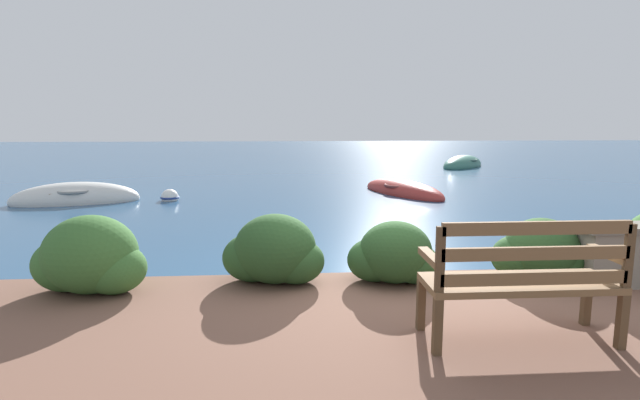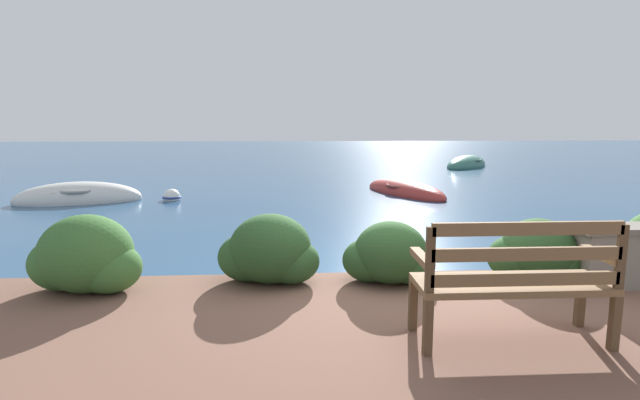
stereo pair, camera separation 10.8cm
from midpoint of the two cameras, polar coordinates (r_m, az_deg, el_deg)
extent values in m
plane|color=navy|center=(5.51, 8.76, -10.24)|extent=(80.00, 80.00, 0.00)
cube|color=brown|center=(3.97, 10.68, -11.65)|extent=(0.06, 0.06, 0.40)
cube|color=brown|center=(4.48, 27.53, -10.13)|extent=(0.06, 0.06, 0.40)
cube|color=brown|center=(3.59, 12.41, -13.97)|extent=(0.06, 0.06, 0.40)
cube|color=brown|center=(4.15, 30.59, -11.87)|extent=(0.06, 0.06, 0.40)
cube|color=brown|center=(3.93, 21.04, -8.86)|extent=(1.38, 0.48, 0.05)
cube|color=brown|center=(3.72, 22.50, -8.26)|extent=(1.31, 0.04, 0.09)
cube|color=brown|center=(3.67, 22.67, -5.65)|extent=(1.31, 0.04, 0.09)
cube|color=brown|center=(3.63, 22.83, -2.97)|extent=(1.31, 0.04, 0.09)
cube|color=brown|center=(3.44, 12.68, -6.65)|extent=(0.06, 0.04, 0.45)
cube|color=brown|center=(4.01, 31.14, -5.49)|extent=(0.06, 0.04, 0.45)
cube|color=brown|center=(3.64, 11.71, -6.45)|extent=(0.07, 0.43, 0.05)
cube|color=brown|center=(4.19, 29.45, -5.41)|extent=(0.07, 0.43, 0.05)
ellipsoid|color=#38662D|center=(5.14, -25.31, -5.62)|extent=(0.86, 0.78, 0.73)
ellipsoid|color=#38662D|center=(5.32, -27.37, -6.51)|extent=(0.65, 0.58, 0.52)
ellipsoid|color=#38662D|center=(5.06, -23.10, -7.22)|extent=(0.60, 0.54, 0.47)
ellipsoid|color=#284C23|center=(4.97, -5.77, -5.54)|extent=(0.81, 0.73, 0.69)
ellipsoid|color=#284C23|center=(5.06, -8.27, -6.49)|extent=(0.61, 0.55, 0.49)
ellipsoid|color=#284C23|center=(4.96, -3.41, -7.00)|extent=(0.57, 0.51, 0.45)
ellipsoid|color=#284C23|center=(5.00, 7.99, -5.91)|extent=(0.73, 0.65, 0.62)
ellipsoid|color=#284C23|center=(5.04, 5.61, -6.81)|extent=(0.54, 0.49, 0.44)
ellipsoid|color=#284C23|center=(5.04, 10.09, -7.14)|extent=(0.51, 0.46, 0.40)
ellipsoid|color=#284C23|center=(5.49, 23.45, -5.16)|extent=(0.74, 0.67, 0.63)
ellipsoid|color=#284C23|center=(5.47, 21.22, -6.07)|extent=(0.56, 0.50, 0.44)
ellipsoid|color=#284C23|center=(5.58, 25.26, -6.25)|extent=(0.52, 0.47, 0.41)
ellipsoid|color=#38662D|center=(6.22, 32.34, -4.88)|extent=(0.61, 0.55, 0.49)
ellipsoid|color=silver|center=(12.42, -26.34, 0.00)|extent=(2.85, 1.63, 0.81)
torus|color=gray|center=(12.39, -26.41, 1.01)|extent=(1.21, 1.21, 0.07)
cube|color=#846647|center=(12.46, -28.24, 0.78)|extent=(0.32, 0.77, 0.04)
cube|color=#846647|center=(12.36, -24.86, 0.96)|extent=(0.32, 0.77, 0.04)
ellipsoid|color=#9E2D28|center=(12.69, 9.21, 0.93)|extent=(2.03, 3.11, 0.61)
torus|color=brown|center=(12.67, 9.23, 1.68)|extent=(1.25, 1.25, 0.07)
cube|color=#846647|center=(13.03, 8.07, 1.78)|extent=(0.73, 0.40, 0.04)
cube|color=#846647|center=(12.38, 10.24, 1.34)|extent=(0.73, 0.40, 0.04)
ellipsoid|color=#336B5B|center=(20.53, 15.85, 3.81)|extent=(2.76, 3.03, 0.81)
torus|color=#304F46|center=(20.51, 15.87, 4.43)|extent=(1.56, 1.56, 0.07)
cube|color=#846647|center=(20.09, 15.44, 4.27)|extent=(0.75, 0.64, 0.04)
cube|color=#846647|center=(20.87, 16.22, 4.41)|extent=(0.75, 0.64, 0.04)
sphere|color=white|center=(11.96, -17.03, 0.27)|extent=(0.39, 0.39, 0.39)
torus|color=navy|center=(11.96, -17.03, 0.27)|extent=(0.43, 0.43, 0.05)
camera|label=1|loc=(0.05, -90.35, -0.06)|focal=28.00mm
camera|label=2|loc=(0.05, 89.65, 0.06)|focal=28.00mm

